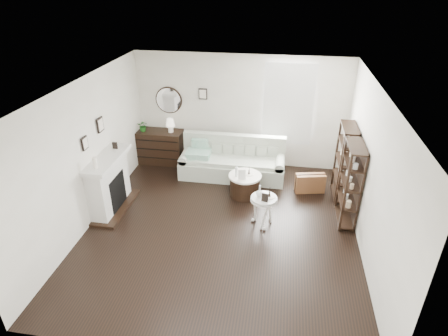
% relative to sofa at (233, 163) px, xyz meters
% --- Properties ---
extents(room, '(5.50, 5.50, 5.50)m').
position_rel_sofa_xyz_m(room, '(0.82, 0.63, 1.29)').
color(room, black).
rests_on(room, ground).
extents(fireplace, '(0.50, 1.40, 1.84)m').
position_rel_sofa_xyz_m(fireplace, '(-2.23, -1.77, 0.23)').
color(fireplace, silver).
rests_on(fireplace, ground).
extents(shelf_unit_far, '(0.30, 0.80, 1.60)m').
position_rel_sofa_xyz_m(shelf_unit_far, '(2.42, -0.52, 0.49)').
color(shelf_unit_far, black).
rests_on(shelf_unit_far, ground).
extents(shelf_unit_near, '(0.30, 0.80, 1.60)m').
position_rel_sofa_xyz_m(shelf_unit_near, '(2.42, -1.42, 0.49)').
color(shelf_unit_near, black).
rests_on(shelf_unit_near, ground).
extents(sofa, '(2.41, 0.84, 0.94)m').
position_rel_sofa_xyz_m(sofa, '(0.00, 0.00, 0.00)').
color(sofa, '#B8C2AD').
rests_on(sofa, ground).
extents(quilt, '(0.56, 0.47, 0.14)m').
position_rel_sofa_xyz_m(quilt, '(-0.79, -0.12, 0.24)').
color(quilt, '#289363').
rests_on(quilt, sofa).
extents(suitcase, '(0.67, 0.34, 0.42)m').
position_rel_sofa_xyz_m(suitcase, '(1.78, -0.48, -0.10)').
color(suitcase, brown).
rests_on(suitcase, ground).
extents(dresser, '(1.25, 0.54, 0.83)m').
position_rel_sofa_xyz_m(dresser, '(-1.95, 0.40, 0.11)').
color(dresser, black).
rests_on(dresser, ground).
extents(table_lamp, '(0.24, 0.24, 0.34)m').
position_rel_sofa_xyz_m(table_lamp, '(-1.58, 0.40, 0.70)').
color(table_lamp, beige).
rests_on(table_lamp, dresser).
extents(potted_plant, '(0.29, 0.27, 0.28)m').
position_rel_sofa_xyz_m(potted_plant, '(-2.26, 0.34, 0.66)').
color(potted_plant, '#1C5718').
rests_on(potted_plant, dresser).
extents(drum_table, '(0.70, 0.70, 0.49)m').
position_rel_sofa_xyz_m(drum_table, '(0.39, -0.84, -0.06)').
color(drum_table, black).
rests_on(drum_table, ground).
extents(pedestal_table, '(0.50, 0.50, 0.61)m').
position_rel_sofa_xyz_m(pedestal_table, '(0.85, -1.84, 0.24)').
color(pedestal_table, silver).
rests_on(pedestal_table, ground).
extents(eiffel_drum, '(0.11, 0.11, 0.17)m').
position_rel_sofa_xyz_m(eiffel_drum, '(0.47, -0.79, 0.26)').
color(eiffel_drum, black).
rests_on(eiffel_drum, drum_table).
extents(bottle_drum, '(0.06, 0.06, 0.26)m').
position_rel_sofa_xyz_m(bottle_drum, '(0.21, -0.92, 0.31)').
color(bottle_drum, silver).
rests_on(bottle_drum, drum_table).
extents(card_frame_drum, '(0.16, 0.09, 0.21)m').
position_rel_sofa_xyz_m(card_frame_drum, '(0.34, -1.02, 0.28)').
color(card_frame_drum, silver).
rests_on(card_frame_drum, drum_table).
extents(eiffel_ped, '(0.13, 0.13, 0.18)m').
position_rel_sofa_xyz_m(eiffel_ped, '(0.95, -1.81, 0.39)').
color(eiffel_ped, black).
rests_on(eiffel_ped, pedestal_table).
extents(flask_ped, '(0.13, 0.13, 0.24)m').
position_rel_sofa_xyz_m(flask_ped, '(0.76, -1.82, 0.41)').
color(flask_ped, silver).
rests_on(flask_ped, pedestal_table).
extents(card_frame_ped, '(0.13, 0.08, 0.16)m').
position_rel_sofa_xyz_m(card_frame_ped, '(0.87, -1.97, 0.38)').
color(card_frame_ped, black).
rests_on(card_frame_ped, pedestal_table).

